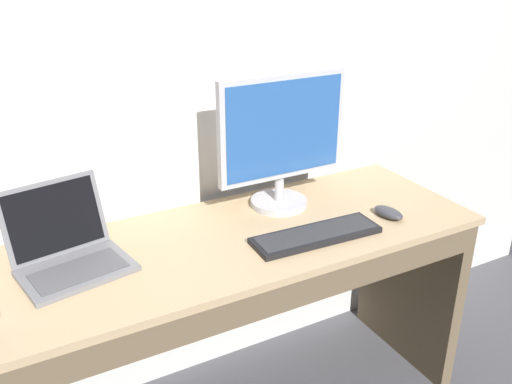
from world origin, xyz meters
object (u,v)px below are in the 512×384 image
at_px(laptop_space_gray, 69,252).
at_px(wired_keyboard, 316,235).
at_px(external_monitor, 282,139).
at_px(computer_mouse, 388,213).

height_order(laptop_space_gray, wired_keyboard, laptop_space_gray).
xyz_separation_m(laptop_space_gray, external_monitor, (0.75, 0.06, 0.20)).
distance_m(external_monitor, computer_mouse, 0.45).
relative_size(laptop_space_gray, wired_keyboard, 0.80).
distance_m(laptop_space_gray, external_monitor, 0.78).
bearing_deg(computer_mouse, wired_keyboard, 172.46).
xyz_separation_m(external_monitor, wired_keyboard, (-0.02, -0.26, -0.24)).
distance_m(wired_keyboard, computer_mouse, 0.30).
height_order(laptop_space_gray, computer_mouse, laptop_space_gray).
xyz_separation_m(laptop_space_gray, wired_keyboard, (0.73, -0.20, -0.04)).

